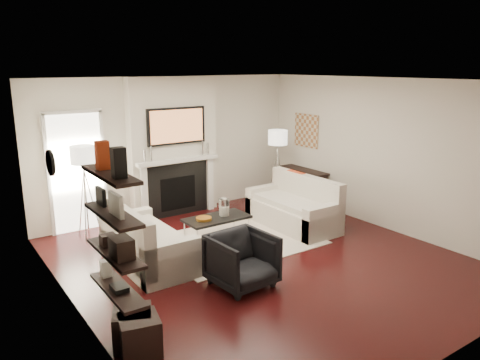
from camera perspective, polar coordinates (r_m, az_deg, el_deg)
room_envelope at (r=6.82m, az=2.88°, el=0.64°), size 6.00×6.00×6.00m
chimney_breast at (r=9.22m, az=-8.13°, el=4.00°), size 1.80×0.25×2.70m
fireplace_surround at (r=9.28m, az=-7.58°, el=-1.17°), size 1.30×0.02×1.04m
firebox at (r=9.29m, az=-7.55°, el=-1.60°), size 0.75×0.02×0.65m
mantel_pilaster_l at (r=8.95m, az=-11.59°, el=-1.70°), size 0.12×0.08×1.10m
mantel_pilaster_r at (r=9.58m, az=-3.68°, el=-0.40°), size 0.12×0.08×1.10m
mantel_shelf at (r=9.10m, az=-7.55°, el=2.41°), size 1.70×0.18×0.07m
tv_body at (r=9.01m, az=-7.76°, el=6.55°), size 1.20×0.06×0.70m
tv_screen at (r=8.99m, az=-7.67°, el=6.53°), size 1.10×0.00×0.62m
candlestick_l_tall at (r=8.84m, az=-10.79°, el=3.17°), size 0.04×0.04×0.30m
candlestick_l_short at (r=8.79m, az=-11.55°, el=2.88°), size 0.04×0.04×0.24m
candlestick_r_tall at (r=9.33m, az=-4.62°, el=3.93°), size 0.04×0.04×0.30m
candlestick_r_short at (r=9.40m, az=-3.93°, el=3.83°), size 0.04×0.04×0.24m
hallway_panel at (r=8.72m, az=-19.27°, el=0.77°), size 0.90×0.02×2.10m
door_trim_l at (r=8.59m, az=-22.30°, el=0.32°), size 0.06×0.06×2.16m
door_trim_r at (r=8.84m, az=-16.25°, el=1.17°), size 0.06×0.06×2.16m
door_trim_top at (r=8.54m, az=-19.81°, el=7.82°), size 1.02×0.06×0.06m
rug at (r=7.99m, az=-0.62°, el=-7.45°), size 2.60×2.00×0.01m
loveseat_left_base at (r=7.22m, az=-11.20°, el=-8.38°), size 0.85×1.80×0.42m
loveseat_left_back at (r=6.99m, az=-13.85°, el=-6.49°), size 0.18×1.80×0.80m
loveseat_left_arm_n at (r=6.50m, az=-8.30°, el=-9.95°), size 0.85×0.18×0.60m
loveseat_left_arm_s at (r=7.89m, az=-13.63°, el=-5.85°), size 0.85×0.18×0.60m
loveseat_left_cushion at (r=7.14m, az=-10.93°, el=-6.37°), size 0.63×1.44×0.10m
pillow_left_orange at (r=7.19m, az=-14.81°, el=-4.25°), size 0.10×0.42×0.42m
pillow_left_charcoal at (r=6.66m, az=-13.00°, el=-5.70°), size 0.10×0.40×0.40m
loveseat_right_base at (r=8.70m, az=6.38°, el=-4.30°), size 0.85×1.80×0.42m
loveseat_right_back at (r=8.82m, az=8.08°, el=-1.94°), size 0.18×1.80×0.80m
loveseat_right_arm_n at (r=8.11m, az=10.17°, el=-5.12°), size 0.85×0.18×0.60m
loveseat_right_arm_s at (r=9.26m, az=3.10°, el=-2.51°), size 0.85×0.18×0.60m
loveseat_right_cushion at (r=8.59m, az=6.17°, el=-2.71°), size 0.63×1.44×0.10m
pillow_right_orange at (r=8.98m, az=6.82°, el=-0.27°), size 0.10×0.42×0.42m
pillow_right_charcoal at (r=8.56m, az=9.48°, el=-1.14°), size 0.10×0.40×0.40m
coffee_table at (r=7.89m, az=-2.85°, el=-4.69°), size 1.10×0.55×0.04m
coffee_leg_nw at (r=7.54m, az=-5.18°, el=-7.32°), size 0.02×0.02×0.38m
coffee_leg_ne at (r=8.05m, az=1.03°, el=-5.88°), size 0.02×0.02×0.38m
coffee_leg_sw at (r=7.90m, az=-6.78°, el=-6.35°), size 0.02×0.02×0.38m
coffee_leg_se at (r=8.39m, az=-0.73°, el=-5.04°), size 0.02×0.02×0.38m
hurricane_glass at (r=7.92m, az=-1.95°, el=-3.40°), size 0.18×0.18×0.31m
hurricane_candle at (r=7.94m, az=-1.94°, el=-3.85°), size 0.11×0.11×0.17m
copper_bowl at (r=7.75m, az=-4.43°, el=-4.71°), size 0.26×0.26×0.04m
armchair at (r=6.34m, az=0.28°, el=-9.47°), size 0.81×0.77×0.80m
lamp_left_post at (r=8.43m, az=-18.21°, el=-2.75°), size 0.02×0.02×1.20m
lamp_left_shade at (r=8.24m, az=-18.66°, el=2.93°), size 0.40×0.40×0.30m
lamp_left_leg_a at (r=8.46m, az=-17.50°, el=-2.64°), size 0.25×0.02×1.23m
lamp_left_leg_b at (r=8.50m, az=-18.76°, el=-2.65°), size 0.14×0.22×1.23m
lamp_left_leg_c at (r=8.33m, az=-18.38°, el=-2.96°), size 0.14×0.22×1.23m
lamp_right_post at (r=9.89m, az=4.54°, el=0.33°), size 0.02×0.02×1.20m
lamp_right_shade at (r=9.73m, az=4.63°, el=5.21°), size 0.40×0.40×0.30m
lamp_right_leg_a at (r=9.96m, az=5.03°, el=0.42°), size 0.25×0.02×1.23m
lamp_right_leg_b at (r=9.93m, az=3.95°, el=0.40°), size 0.14×0.22×1.23m
lamp_right_leg_c at (r=9.79m, az=4.64°, el=0.18°), size 0.14×0.22×1.23m
console_top at (r=10.01m, az=7.78°, el=1.17°), size 0.35×1.20×0.04m
console_leg_n at (r=9.72m, az=9.89°, el=-1.58°), size 0.30×0.04×0.71m
console_leg_s at (r=10.50m, az=5.69°, el=-0.28°), size 0.30×0.04×0.71m
wall_art at (r=10.07m, az=8.10°, el=5.98°), size 0.03×0.70×0.70m
shelf_bottom at (r=5.00m, az=-14.66°, el=-12.84°), size 0.25×1.00×0.03m
shelf_lower at (r=4.84m, az=-14.95°, el=-8.60°), size 0.25×1.00×0.04m
shelf_upper at (r=4.71m, az=-15.26°, el=-4.09°), size 0.25×1.00×0.04m
shelf_top at (r=4.60m, az=-15.57°, el=0.66°), size 0.25×1.00×0.04m
decor_magfile_a at (r=4.33m, az=-14.57°, el=2.06°), size 0.12×0.10×0.28m
decor_magfile_b at (r=4.73m, az=-16.42°, el=2.91°), size 0.12×0.10×0.28m
decor_frame_a at (r=4.57m, az=-14.89°, el=-2.92°), size 0.04×0.30×0.22m
decor_frame_b at (r=4.97m, az=-16.61°, el=-1.93°), size 0.04×0.22×0.18m
decor_wine_rack at (r=4.63m, az=-14.23°, el=-8.02°), size 0.18×0.25×0.20m
decor_box_small at (r=4.98m, az=-15.78°, el=-7.04°), size 0.15×0.12×0.12m
decor_books at (r=4.95m, az=-14.50°, el=-12.61°), size 0.14×0.20×0.05m
decor_box_tall at (r=5.25m, az=-16.06°, el=-10.32°), size 0.10×0.10×0.18m
clock_rim at (r=6.41m, az=-22.12°, el=1.95°), size 0.04×0.34×0.34m
clock_face at (r=6.41m, az=-21.91°, el=1.98°), size 0.01×0.29×0.29m
ottoman_near at (r=5.33m, az=-12.94°, el=-17.11°), size 0.53×0.53×0.40m
ottoman_far at (r=5.18m, az=-12.14°, el=-18.02°), size 0.48×0.48×0.40m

